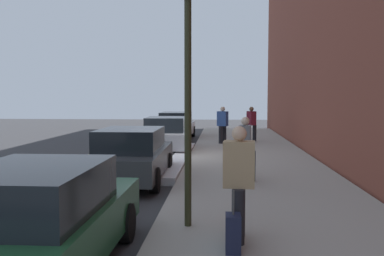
{
  "coord_description": "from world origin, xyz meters",
  "views": [
    {
      "loc": [
        -16.42,
        -2.18,
        2.4
      ],
      "look_at": [
        -1.59,
        -1.19,
        1.3
      ],
      "focal_mm": 40.31,
      "sensor_mm": 36.0,
      "label": 1
    }
  ],
  "objects": [
    {
      "name": "lane_stripe_centre",
      "position": [
        0.0,
        3.2,
        0.0
      ],
      "size": [
        28.0,
        0.14,
        0.01
      ],
      "primitive_type": "cube",
      "color": "gold",
      "rests_on": "ground"
    },
    {
      "name": "pedestrian_burgundy_coat",
      "position": [
        5.16,
        -3.7,
        1.07
      ],
      "size": [
        0.55,
        0.53,
        1.73
      ],
      "color": "black",
      "rests_on": "sidewalk"
    },
    {
      "name": "pedestrian_tan_coat",
      "position": [
        -9.79,
        -2.47,
        1.1
      ],
      "size": [
        0.59,
        0.5,
        1.79
      ],
      "color": "black",
      "rests_on": "sidewalk"
    },
    {
      "name": "parked_car_charcoal",
      "position": [
        -4.66,
        0.29,
        0.76
      ],
      "size": [
        4.46,
        1.92,
        1.51
      ],
      "color": "black",
      "rests_on": "ground"
    },
    {
      "name": "pedestrian_blue_coat",
      "position": [
        4.24,
        -2.27,
        1.09
      ],
      "size": [
        0.54,
        0.56,
        1.76
      ],
      "color": "black",
      "rests_on": "sidewalk"
    },
    {
      "name": "pedestrian_grey_coat",
      "position": [
        -5.0,
        -2.83,
        1.06
      ],
      "size": [
        0.49,
        0.56,
        1.7
      ],
      "color": "black",
      "rests_on": "sidewalk"
    },
    {
      "name": "parked_car_green",
      "position": [
        -11.03,
        0.21,
        0.76
      ],
      "size": [
        4.48,
        1.91,
        1.51
      ],
      "color": "black",
      "rests_on": "ground"
    },
    {
      "name": "traffic_light_pole",
      "position": [
        -9.09,
        -1.62,
        3.24
      ],
      "size": [
        0.35,
        0.26,
        4.59
      ],
      "color": "#2D2D19",
      "rests_on": "sidewalk"
    },
    {
      "name": "sidewalk",
      "position": [
        0.0,
        -3.3,
        0.07
      ],
      "size": [
        28.0,
        4.6,
        0.15
      ],
      "primitive_type": "cube",
      "color": "#A39E93",
      "rests_on": "ground"
    },
    {
      "name": "parked_car_silver",
      "position": [
        1.92,
        0.16,
        0.76
      ],
      "size": [
        4.18,
        2.01,
        1.51
      ],
      "color": "black",
      "rests_on": "ground"
    },
    {
      "name": "rolling_suitcase",
      "position": [
        -10.31,
        -2.37,
        0.43
      ],
      "size": [
        0.34,
        0.22,
        0.91
      ],
      "color": "#191E38",
      "rests_on": "sidewalk"
    },
    {
      "name": "ground_plane",
      "position": [
        0.0,
        0.0,
        0.0
      ],
      "size": [
        56.0,
        56.0,
        0.0
      ],
      "primitive_type": "plane",
      "color": "#333335"
    },
    {
      "name": "snow_bank_curb",
      "position": [
        -0.81,
        -0.7,
        0.11
      ],
      "size": [
        8.66,
        0.56,
        0.22
      ],
      "primitive_type": "cube",
      "color": "white",
      "rests_on": "ground"
    },
    {
      "name": "parked_car_white",
      "position": [
        7.64,
        0.32,
        0.76
      ],
      "size": [
        4.49,
        1.93,
        1.51
      ],
      "color": "black",
      "rests_on": "ground"
    }
  ]
}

